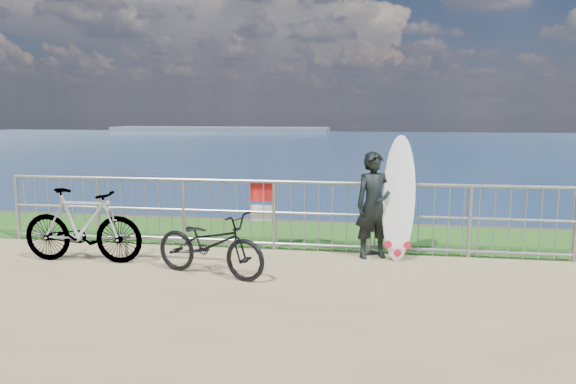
% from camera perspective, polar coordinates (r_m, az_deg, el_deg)
% --- Properties ---
extents(grass_strip, '(120.00, 120.00, 0.00)m').
position_cam_1_polar(grass_strip, '(10.03, 2.58, -4.39)').
color(grass_strip, '#1E5417').
rests_on(grass_strip, ground).
extents(seascape, '(260.00, 260.00, 5.00)m').
position_cam_1_polar(seascape, '(161.02, -6.87, 6.14)').
color(seascape, brown).
rests_on(seascape, ground).
extents(railing, '(10.06, 0.10, 1.13)m').
position_cam_1_polar(railing, '(8.85, 1.82, -2.35)').
color(railing, gray).
rests_on(railing, ground).
extents(surfer, '(0.69, 0.57, 1.61)m').
position_cam_1_polar(surfer, '(8.51, 8.75, -1.34)').
color(surfer, black).
rests_on(surfer, ground).
extents(surfboard, '(0.53, 0.48, 1.87)m').
position_cam_1_polar(surfboard, '(8.50, 11.17, -1.04)').
color(surfboard, silver).
rests_on(surfboard, ground).
extents(bicycle_near, '(1.78, 1.06, 0.88)m').
position_cam_1_polar(bicycle_near, '(7.64, -7.92, -5.23)').
color(bicycle_near, black).
rests_on(bicycle_near, ground).
extents(bicycle_far, '(1.83, 0.55, 1.09)m').
position_cam_1_polar(bicycle_far, '(8.75, -20.16, -3.21)').
color(bicycle_far, black).
rests_on(bicycle_far, ground).
extents(bike_rack, '(1.79, 0.05, 0.37)m').
position_cam_1_polar(bike_rack, '(8.47, -11.23, -4.89)').
color(bike_rack, gray).
rests_on(bike_rack, ground).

